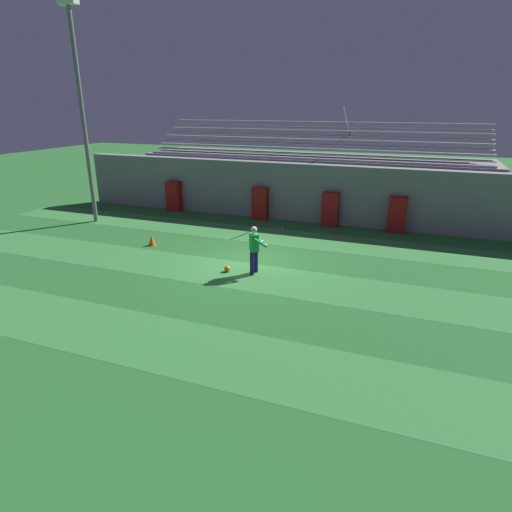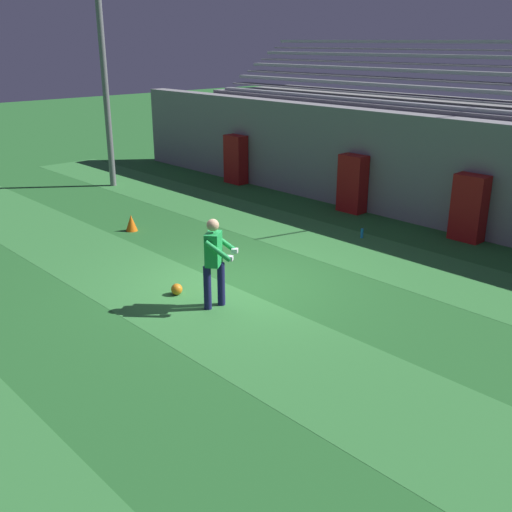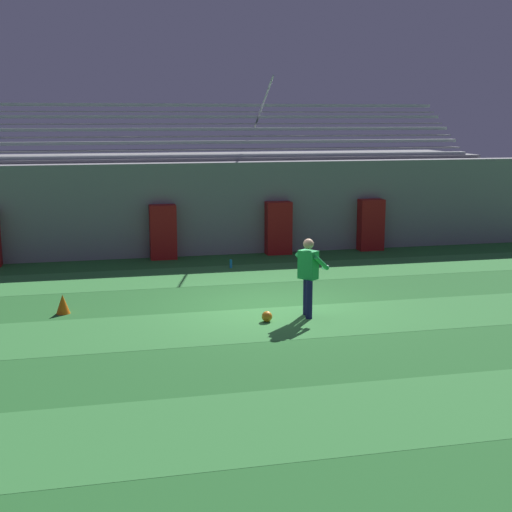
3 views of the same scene
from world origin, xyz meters
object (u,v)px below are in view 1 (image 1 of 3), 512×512
(padding_pillar_far_right, at_px, (397,215))
(goalkeeper, at_px, (254,247))
(padding_pillar_gate_right, at_px, (330,209))
(traffic_cone, at_px, (152,240))
(water_bottle, at_px, (282,229))
(padding_pillar_gate_left, at_px, (260,204))
(padding_pillar_far_left, at_px, (174,196))
(floodlight_pole, at_px, (79,90))
(soccer_ball, at_px, (227,269))

(padding_pillar_far_right, height_order, goalkeeper, goalkeeper)
(goalkeeper, bearing_deg, padding_pillar_gate_right, 80.52)
(traffic_cone, relative_size, water_bottle, 1.75)
(padding_pillar_gate_right, bearing_deg, padding_pillar_gate_left, 180.00)
(padding_pillar_far_left, distance_m, traffic_cone, 6.02)
(padding_pillar_gate_right, bearing_deg, padding_pillar_far_right, 0.00)
(floodlight_pole, distance_m, soccer_ball, 11.40)
(water_bottle, bearing_deg, floodlight_pole, -170.56)
(goalkeeper, bearing_deg, padding_pillar_far_left, 136.56)
(floodlight_pole, distance_m, traffic_cone, 7.91)
(soccer_ball, height_order, water_bottle, water_bottle)
(soccer_ball, bearing_deg, padding_pillar_far_right, 54.36)
(padding_pillar_gate_left, relative_size, floodlight_pole, 0.16)
(floodlight_pole, bearing_deg, traffic_cone, -25.52)
(padding_pillar_gate_left, distance_m, goalkeeper, 7.33)
(padding_pillar_far_left, relative_size, padding_pillar_far_right, 1.00)
(goalkeeper, height_order, traffic_cone, goalkeeper)
(water_bottle, bearing_deg, traffic_cone, -139.03)
(soccer_ball, bearing_deg, goalkeeper, 11.40)
(padding_pillar_gate_left, relative_size, traffic_cone, 3.84)
(soccer_ball, bearing_deg, padding_pillar_gate_right, 73.60)
(padding_pillar_gate_right, relative_size, floodlight_pole, 0.16)
(padding_pillar_far_left, xyz_separation_m, padding_pillar_far_right, (11.49, 0.00, 0.00))
(padding_pillar_gate_right, bearing_deg, traffic_cone, -138.24)
(padding_pillar_far_right, bearing_deg, water_bottle, -160.28)
(floodlight_pole, bearing_deg, padding_pillar_gate_right, 16.50)
(padding_pillar_gate_left, relative_size, padding_pillar_gate_right, 1.00)
(goalkeeper, distance_m, water_bottle, 5.31)
(floodlight_pole, distance_m, water_bottle, 11.05)
(padding_pillar_far_right, distance_m, floodlight_pole, 15.33)
(padding_pillar_far_right, height_order, water_bottle, padding_pillar_far_right)
(water_bottle, bearing_deg, padding_pillar_gate_right, 43.59)
(padding_pillar_gate_left, bearing_deg, padding_pillar_far_left, 180.00)
(goalkeeper, relative_size, traffic_cone, 3.98)
(water_bottle, bearing_deg, padding_pillar_gate_left, 134.53)
(padding_pillar_gate_right, xyz_separation_m, soccer_ball, (-2.10, -7.12, -0.70))
(padding_pillar_far_right, height_order, floodlight_pole, floodlight_pole)
(padding_pillar_gate_left, relative_size, soccer_ball, 7.32)
(goalkeeper, distance_m, soccer_ball, 1.28)
(soccer_ball, relative_size, water_bottle, 0.92)
(padding_pillar_gate_left, height_order, traffic_cone, padding_pillar_gate_left)
(padding_pillar_far_left, xyz_separation_m, goalkeeper, (7.32, -6.93, 0.15))
(floodlight_pole, relative_size, soccer_ball, 44.92)
(padding_pillar_far_left, bearing_deg, padding_pillar_gate_right, 0.00)
(floodlight_pole, bearing_deg, padding_pillar_far_left, 52.22)
(padding_pillar_far_left, height_order, padding_pillar_far_right, same)
(padding_pillar_far_left, bearing_deg, water_bottle, -14.57)
(padding_pillar_far_left, bearing_deg, goalkeeper, -43.44)
(soccer_ball, bearing_deg, padding_pillar_gate_left, 101.32)
(padding_pillar_gate_right, relative_size, padding_pillar_far_left, 1.00)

